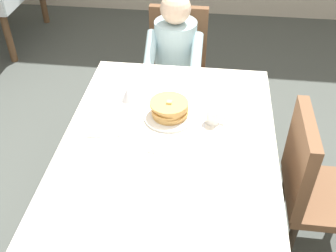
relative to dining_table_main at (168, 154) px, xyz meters
The scene contains 13 objects.
ground_plane 0.65m from the dining_table_main, ahead, with size 14.00×14.00×0.00m, color #474C47.
dining_table_main is the anchor object (origin of this frame).
chair_diner 1.18m from the dining_table_main, 93.77° to the left, with size 0.44×0.45×0.93m.
diner_person 1.02m from the dining_table_main, 94.34° to the left, with size 0.40×0.43×1.12m.
chair_right_side 0.78m from the dining_table_main, ahead, with size 0.45×0.44×0.93m.
plate_breakfast 0.22m from the dining_table_main, 95.66° to the left, with size 0.28×0.28×0.02m, color white.
breakfast_stack 0.25m from the dining_table_main, 95.23° to the left, with size 0.21×0.21×0.09m.
cup_coffee 0.32m from the dining_table_main, 39.40° to the left, with size 0.11×0.08×0.08m.
syrup_pitcher 0.45m from the dining_table_main, 130.46° to the left, with size 0.08×0.08×0.07m.
fork_left_of_plate 0.29m from the dining_table_main, 139.76° to the left, with size 0.18×0.01×0.01m, color silver.
knife_right_of_plate 0.26m from the dining_table_main, 46.14° to the left, with size 0.20×0.01×0.01m, color silver.
spoon_near_edge 0.14m from the dining_table_main, 103.49° to the right, with size 0.15×0.01×0.01m, color silver.
napkin_folded 0.37m from the dining_table_main, behind, with size 0.17×0.12×0.01m, color white.
Camera 1 is at (0.19, -1.54, 2.11)m, focal length 43.00 mm.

